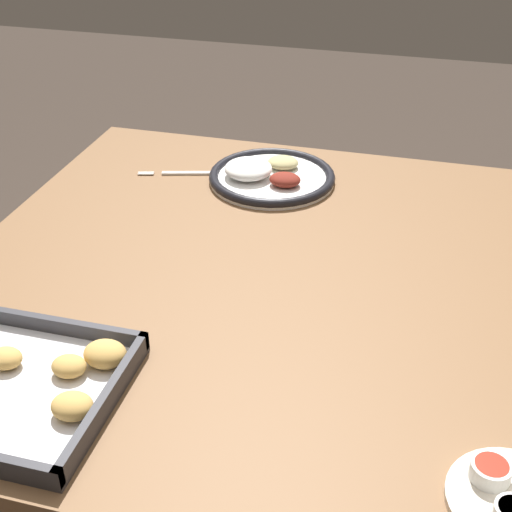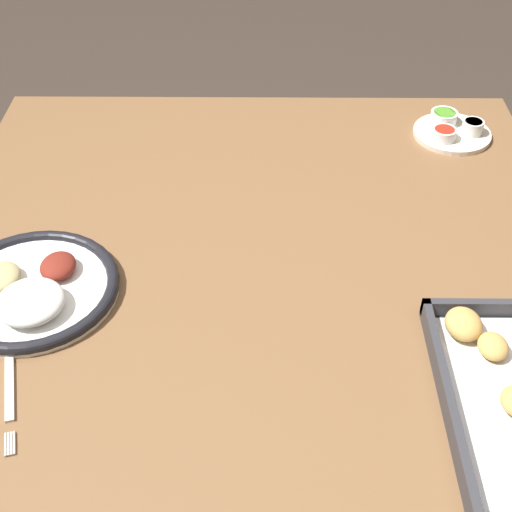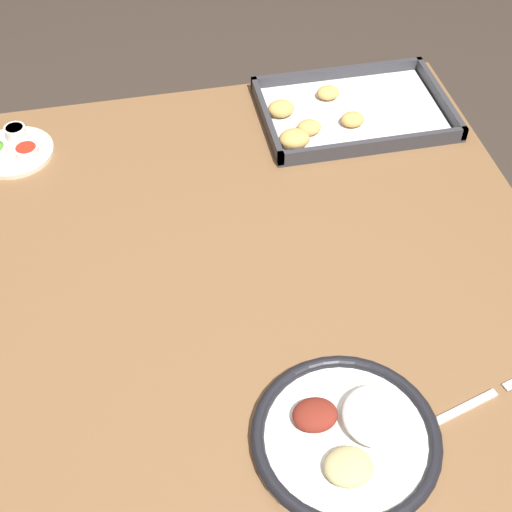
% 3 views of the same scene
% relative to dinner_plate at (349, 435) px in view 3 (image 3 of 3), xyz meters
% --- Properties ---
extents(ground_plane, '(8.00, 8.00, 0.00)m').
position_rel_dinner_plate_xyz_m(ground_plane, '(-0.09, 0.35, -0.79)').
color(ground_plane, '#382D26').
extents(dining_table, '(1.10, 1.09, 0.77)m').
position_rel_dinner_plate_xyz_m(dining_table, '(-0.09, 0.35, -0.12)').
color(dining_table, brown).
rests_on(dining_table, ground_plane).
extents(dinner_plate, '(0.27, 0.27, 0.05)m').
position_rel_dinner_plate_xyz_m(dinner_plate, '(0.00, 0.00, 0.00)').
color(dinner_plate, white).
rests_on(dinner_plate, dining_table).
extents(fork, '(0.22, 0.07, 0.00)m').
position_rel_dinner_plate_xyz_m(fork, '(0.17, 0.01, -0.01)').
color(fork, silver).
rests_on(fork, dining_table).
extents(saucer_plate, '(0.16, 0.16, 0.04)m').
position_rel_dinner_plate_xyz_m(saucer_plate, '(-0.48, 0.74, 0.00)').
color(saucer_plate, beige).
rests_on(saucer_plate, dining_table).
extents(baking_tray, '(0.40, 0.27, 0.04)m').
position_rel_dinner_plate_xyz_m(baking_tray, '(0.21, 0.72, -0.00)').
color(baking_tray, '#333338').
rests_on(baking_tray, dining_table).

